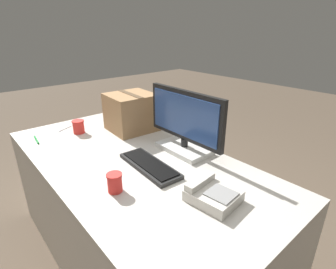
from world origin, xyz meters
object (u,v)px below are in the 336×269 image
desk_phone (212,194)px  monitor (185,125)px  spoon (62,130)px  pen_marker (36,140)px  paper_cup_left (79,127)px  keyboard (150,165)px  paper_cup_right (115,183)px  cardboard_box (131,112)px

desk_phone → monitor: bearing=143.5°
monitor → spoon: monitor is taller
pen_marker → paper_cup_left: bearing=84.5°
desk_phone → pen_marker: (-1.20, -0.39, -0.02)m
keyboard → paper_cup_right: 0.27m
paper_cup_left → cardboard_box: size_ratio=0.28×
desk_phone → cardboard_box: cardboard_box is taller
paper_cup_right → pen_marker: size_ratio=0.62×
paper_cup_left → pen_marker: paper_cup_left is taller
spoon → desk_phone: bearing=75.4°
monitor → paper_cup_right: bearing=-79.2°
pen_marker → spoon: bearing=117.0°
pen_marker → cardboard_box: bearing=74.1°
keyboard → paper_cup_left: (-0.73, -0.08, 0.03)m
paper_cup_left → desk_phone: bearing=5.8°
spoon → paper_cup_right: bearing=61.0°
desk_phone → spoon: 1.29m
cardboard_box → monitor: bearing=4.6°
paper_cup_right → pen_marker: (-0.86, -0.10, -0.04)m
keyboard → monitor: bearing=99.2°
paper_cup_left → cardboard_box: 0.39m
monitor → cardboard_box: (-0.51, -0.04, -0.04)m
desk_phone → cardboard_box: bearing=160.9°
monitor → pen_marker: 1.01m
spoon → paper_cup_left: bearing=96.4°
monitor → spoon: (-0.83, -0.44, -0.17)m
monitor → keyboard: bearing=-84.2°
monitor → paper_cup_left: size_ratio=6.10×
desk_phone → paper_cup_left: size_ratio=2.38×
paper_cup_right → desk_phone: bearing=40.5°
paper_cup_right → spoon: size_ratio=0.69×
paper_cup_right → monitor: bearing=100.8°
monitor → cardboard_box: monitor is taller
monitor → pen_marker: monitor is taller
paper_cup_left → pen_marker: 0.28m
paper_cup_left → paper_cup_right: paper_cup_left is taller
monitor → spoon: 0.96m
paper_cup_right → spoon: 0.94m
cardboard_box → paper_cup_left: bearing=-119.7°
monitor → desk_phone: size_ratio=2.56×
paper_cup_right → spoon: bearing=174.2°
keyboard → paper_cup_left: bearing=-170.1°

